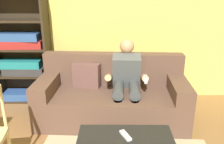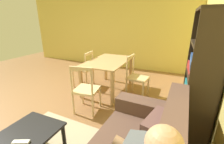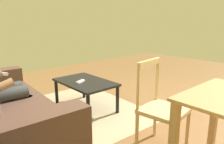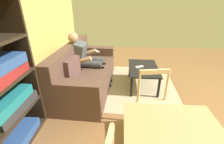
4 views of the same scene
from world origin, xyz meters
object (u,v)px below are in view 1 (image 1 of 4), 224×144
object	(u,v)px
bookshelf	(22,55)
person_lounging	(126,80)
couch	(112,97)
tv_remote	(125,135)

from	to	relation	value
bookshelf	person_lounging	bearing A→B (deg)	-19.44
couch	person_lounging	size ratio (longest dim) A/B	1.87
couch	bookshelf	size ratio (longest dim) A/B	1.17
couch	bookshelf	xyz separation A→B (m)	(-1.47, 0.60, 0.46)
person_lounging	bookshelf	xyz separation A→B (m)	(-1.67, 0.59, 0.20)
couch	tv_remote	xyz separation A→B (m)	(0.14, -1.13, 0.12)
person_lounging	bookshelf	size ratio (longest dim) A/B	0.63
person_lounging	bookshelf	distance (m)	1.79
couch	person_lounging	distance (m)	0.33
tv_remote	bookshelf	bearing A→B (deg)	107.86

